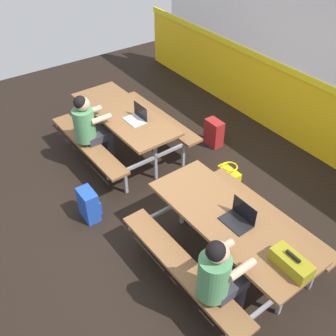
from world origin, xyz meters
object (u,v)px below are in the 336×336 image
Objects in this scene: student_further at (220,275)px; backpack_dark at (214,133)px; laptop_silver at (137,117)px; toolbox_grey at (291,263)px; picnic_table_left at (124,122)px; satchel_spare at (89,205)px; laptop_dark at (239,218)px; tote_bag_bright at (228,179)px; picnic_table_right at (229,229)px; student_nearer at (90,126)px.

student_further is 2.74× the size of backpack_dark.
student_further reaches higher than laptop_silver.
toolbox_grey is (3.00, -0.19, 0.02)m from laptop_silver.
laptop_silver is (0.30, 0.05, 0.21)m from picnic_table_left.
toolbox_grey is 2.60m from satchel_spare.
picnic_table_left is at bearing 177.13° from laptop_dark.
laptop_dark is (2.30, -0.18, 0.00)m from laptop_silver.
picnic_table_left is 1.79m from tote_bag_bright.
tote_bag_bright is (-1.39, 1.43, -0.51)m from student_further.
toolbox_grey reaches higher than tote_bag_bright.
student_further reaches higher than backpack_dark.
laptop_silver reaches higher than toolbox_grey.
laptop_dark is at bearing -4.40° from laptop_silver.
laptop_silver is at bearing 119.72° from satchel_spare.
backpack_dark is at bearing 152.03° from toolbox_grey.
laptop_silver is 0.82× the size of toolbox_grey.
toolbox_grey is at bearing -27.97° from backpack_dark.
laptop_dark reaches higher than picnic_table_right.
picnic_table_left is at bearing 176.15° from picnic_table_right.
laptop_dark is 2.50m from backpack_dark.
laptop_silver is 1.57m from tote_bag_bright.
laptop_silver is 0.76× the size of tote_bag_bright.
laptop_silver is 1.00× the size of laptop_dark.
satchel_spare reaches higher than tote_bag_bright.
student_further reaches higher than toolbox_grey.
student_nearer is 3.69× the size of laptop_dark.
student_further is 3.13m from backpack_dark.
satchel_spare is at bearing -60.28° from laptop_silver.
laptop_dark reaches higher than backpack_dark.
picnic_table_right is 6.06× the size of laptop_silver.
laptop_dark is (2.60, 0.43, 0.08)m from student_nearer.
picnic_table_right is 2.25m from laptop_silver.
picnic_table_left is 4.50× the size of satchel_spare.
tote_bag_bright is (1.59, 0.71, -0.38)m from picnic_table_left.
laptop_dark is 0.70m from toolbox_grey.
student_further is 3.69× the size of laptop_silver.
laptop_silver and laptop_dark have the same top height.
laptop_silver is 0.74× the size of backpack_dark.
tote_bag_bright is 1.93m from satchel_spare.
backpack_dark is at bearing 142.79° from picnic_table_right.
satchel_spare is (-2.35, -0.96, -0.60)m from toolbox_grey.
picnic_table_left and picnic_table_right have the same top height.
student_nearer is at bearing -89.90° from picnic_table_left.
laptop_dark is at bearing 122.97° from student_further.
satchel_spare is at bearing -109.24° from tote_bag_bright.
student_nearer is 3.02× the size of toolbox_grey.
toolbox_grey is at bearing -2.52° from picnic_table_left.
backpack_dark is at bearing 71.58° from student_nearer.
satchel_spare is (0.96, -0.55, -0.49)m from student_nearer.
laptop_silver is at bearing -104.28° from backpack_dark.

